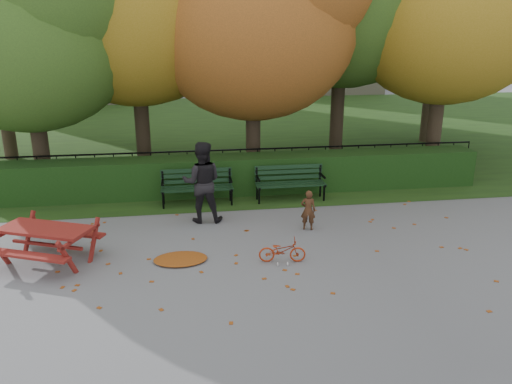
{
  "coord_description": "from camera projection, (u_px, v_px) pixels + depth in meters",
  "views": [
    {
      "loc": [
        -1.61,
        -8.43,
        4.19
      ],
      "look_at": [
        -0.14,
        1.35,
        1.0
      ],
      "focal_mm": 35.0,
      "sensor_mm": 36.0,
      "label": 1
    }
  ],
  "objects": [
    {
      "name": "child",
      "position": [
        308.0,
        210.0,
        10.94
      ],
      "size": [
        0.38,
        0.3,
        0.91
      ],
      "primitive_type": "imported",
      "rotation": [
        0.0,
        0.0,
        2.86
      ],
      "color": "#442715",
      "rests_on": "ground"
    },
    {
      "name": "tree_c",
      "position": [
        266.0,
        7.0,
        13.69
      ],
      "size": [
        6.3,
        6.0,
        8.0
      ],
      "color": "#2F1F18",
      "rests_on": "ground"
    },
    {
      "name": "bench_right",
      "position": [
        290.0,
        180.0,
        12.92
      ],
      "size": [
        1.8,
        0.57,
        0.88
      ],
      "color": "black",
      "rests_on": "ground"
    },
    {
      "name": "tree_a",
      "position": [
        34.0,
        18.0,
        12.57
      ],
      "size": [
        5.88,
        5.6,
        7.48
      ],
      "color": "#2F1F18",
      "rests_on": "ground"
    },
    {
      "name": "picnic_table",
      "position": [
        46.0,
        236.0,
        9.3
      ],
      "size": [
        2.08,
        1.91,
        0.82
      ],
      "rotation": [
        0.0,
        0.0,
        -0.41
      ],
      "color": "maroon",
      "rests_on": "ground"
    },
    {
      "name": "bench_left",
      "position": [
        197.0,
        184.0,
        12.59
      ],
      "size": [
        1.8,
        0.57,
        0.88
      ],
      "color": "black",
      "rests_on": "ground"
    },
    {
      "name": "ground",
      "position": [
        274.0,
        263.0,
        9.44
      ],
      "size": [
        90.0,
        90.0,
        0.0
      ],
      "primitive_type": "plane",
      "color": "gray",
      "rests_on": "ground"
    },
    {
      "name": "building_right",
      "position": [
        314.0,
        5.0,
        35.09
      ],
      "size": [
        9.0,
        6.0,
        12.0
      ],
      "primitive_type": "cube",
      "color": "tan",
      "rests_on": "ground"
    },
    {
      "name": "leaf_pile",
      "position": [
        181.0,
        259.0,
        9.55
      ],
      "size": [
        1.04,
        0.73,
        0.07
      ],
      "primitive_type": "ellipsoid",
      "rotation": [
        0.0,
        0.0,
        0.01
      ],
      "color": "#69330D",
      "rests_on": "ground"
    },
    {
      "name": "bicycle",
      "position": [
        282.0,
        250.0,
        9.45
      ],
      "size": [
        0.92,
        0.42,
        0.47
      ],
      "primitive_type": "imported",
      "rotation": [
        0.0,
        0.0,
        1.44
      ],
      "color": "#A52D0F",
      "rests_on": "ground"
    },
    {
      "name": "iron_fence",
      "position": [
        240.0,
        165.0,
        14.27
      ],
      "size": [
        14.0,
        0.04,
        1.02
      ],
      "color": "black",
      "rests_on": "ground"
    },
    {
      "name": "hedge",
      "position": [
        244.0,
        174.0,
        13.53
      ],
      "size": [
        13.0,
        0.9,
        1.0
      ],
      "primitive_type": "cube",
      "color": "black",
      "rests_on": "ground"
    },
    {
      "name": "grass_strip",
      "position": [
        218.0,
        128.0,
        22.62
      ],
      "size": [
        90.0,
        90.0,
        0.0
      ],
      "primitive_type": "plane",
      "color": "#1A3112",
      "rests_on": "ground"
    },
    {
      "name": "leaf_scatter",
      "position": [
        271.0,
        256.0,
        9.73
      ],
      "size": [
        9.0,
        5.7,
        0.01
      ],
      "primitive_type": null,
      "color": "#69330D",
      "rests_on": "ground"
    },
    {
      "name": "adult",
      "position": [
        202.0,
        182.0,
        11.3
      ],
      "size": [
        0.98,
        0.8,
        1.87
      ],
      "primitive_type": "imported",
      "rotation": [
        0.0,
        0.0,
        3.04
      ],
      "color": "black",
      "rests_on": "ground"
    }
  ]
}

